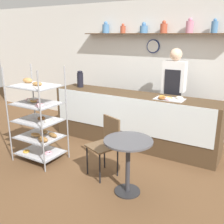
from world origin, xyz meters
TOP-DOWN VIEW (x-y plane):
  - ground_plane at (0.00, 0.00)m, footprint 14.00×14.00m
  - back_wall at (-0.00, 2.18)m, footprint 10.00×0.30m
  - display_counter at (0.00, 1.17)m, footprint 3.17×0.61m
  - pastry_rack at (-1.04, -0.19)m, footprint 0.76×0.59m
  - person_worker at (0.58, 1.68)m, footprint 0.41×0.23m
  - cafe_table at (0.66, -0.30)m, footprint 0.63×0.63m
  - cafe_chair at (0.17, -0.02)m, footprint 0.49×0.49m
  - coffee_carafe at (-1.23, 1.20)m, footprint 0.13×0.13m
  - donut_tray_counter at (0.69, 1.09)m, footprint 0.49×0.31m

SIDE VIEW (x-z plane):
  - ground_plane at x=0.00m, z-range 0.00..0.00m
  - display_counter at x=0.00m, z-range 0.00..0.99m
  - cafe_chair at x=0.17m, z-range 0.10..0.98m
  - cafe_table at x=0.66m, z-range 0.18..0.94m
  - pastry_rack at x=-1.04m, z-range -0.07..1.49m
  - person_worker at x=0.58m, z-range 0.10..1.89m
  - donut_tray_counter at x=0.69m, z-range 0.98..1.03m
  - coffee_carafe at x=-1.23m, z-range 0.98..1.32m
  - back_wall at x=0.00m, z-range 0.02..2.72m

